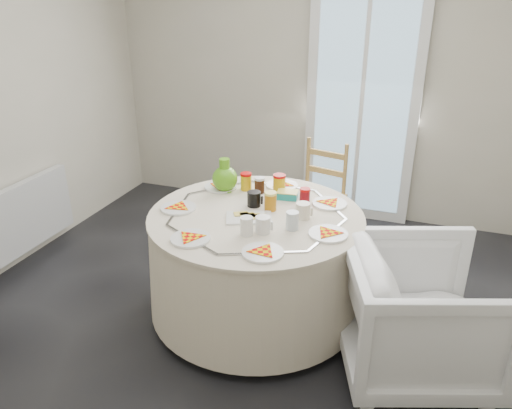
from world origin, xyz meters
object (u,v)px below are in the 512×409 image
(table, at_px, (256,263))
(wooden_chair, at_px, (316,194))
(radiator, at_px, (24,217))
(armchair, at_px, (420,313))
(green_pitcher, at_px, (225,172))

(table, relative_size, wooden_chair, 1.57)
(radiator, bearing_deg, armchair, -4.94)
(wooden_chair, relative_size, green_pitcher, 3.90)
(radiator, bearing_deg, table, -1.00)
(radiator, xyz_separation_m, wooden_chair, (2.12, 1.03, 0.09))
(radiator, height_order, table, table)
(table, bearing_deg, armchair, -12.15)
(table, distance_m, armchair, 1.08)
(table, bearing_deg, wooden_chair, 82.02)
(radiator, height_order, green_pitcher, green_pitcher)
(armchair, bearing_deg, wooden_chair, 15.69)
(radiator, relative_size, wooden_chair, 1.11)
(green_pitcher, bearing_deg, armchair, -40.14)
(table, height_order, green_pitcher, green_pitcher)
(radiator, distance_m, green_pitcher, 1.73)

